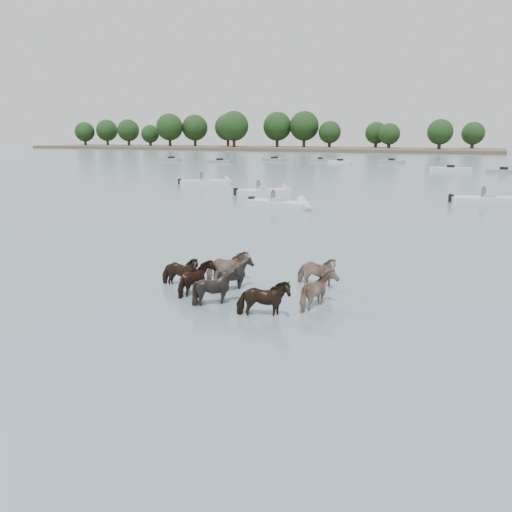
% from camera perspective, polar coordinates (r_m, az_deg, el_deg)
% --- Properties ---
extents(ground, '(400.00, 400.00, 0.00)m').
position_cam_1_polar(ground, '(16.00, -0.58, -5.81)').
color(ground, '#4E6270').
rests_on(ground, ground).
extents(shoreline, '(160.00, 30.00, 1.00)m').
position_cam_1_polar(shoreline, '(180.73, -1.25, 11.62)').
color(shoreline, '#4C4233').
rests_on(shoreline, ground).
extents(pony_herd, '(6.66, 4.71, 1.38)m').
position_cam_1_polar(pony_herd, '(17.27, -1.27, -2.84)').
color(pony_herd, black).
rests_on(pony_herd, ground).
extents(motorboat_a, '(5.11, 4.54, 1.92)m').
position_cam_1_polar(motorboat_a, '(46.41, 1.61, 6.97)').
color(motorboat_a, silver).
rests_on(motorboat_a, ground).
extents(motorboat_b, '(5.44, 2.60, 1.92)m').
position_cam_1_polar(motorboat_b, '(37.69, 3.38, 5.52)').
color(motorboat_b, silver).
rests_on(motorboat_b, ground).
extents(motorboat_c, '(6.23, 3.25, 1.92)m').
position_cam_1_polar(motorboat_c, '(44.57, 24.90, 5.50)').
color(motorboat_c, silver).
rests_on(motorboat_c, ground).
extents(motorboat_f, '(5.66, 4.45, 1.92)m').
position_cam_1_polar(motorboat_f, '(55.98, -4.76, 7.98)').
color(motorboat_f, silver).
rests_on(motorboat_f, ground).
extents(distant_flotilla, '(109.36, 23.58, 0.93)m').
position_cam_1_polar(distant_flotilla, '(91.98, 20.46, 9.23)').
color(distant_flotilla, gray).
rests_on(distant_flotilla, ground).
extents(treeline, '(145.46, 21.87, 12.53)m').
position_cam_1_polar(treeline, '(183.98, -2.29, 13.63)').
color(treeline, '#382619').
rests_on(treeline, ground).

